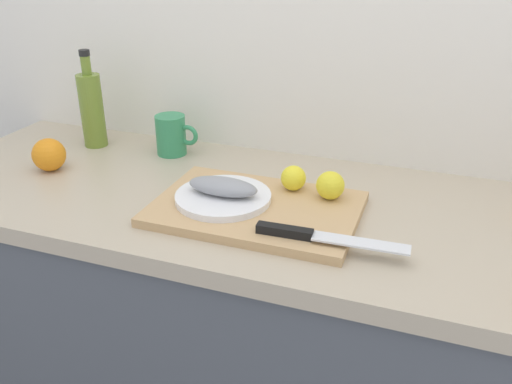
{
  "coord_description": "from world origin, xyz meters",
  "views": [
    {
      "loc": [
        0.22,
        -1.03,
        1.44
      ],
      "look_at": [
        -0.13,
        -0.06,
        0.95
      ],
      "focal_mm": 37.82,
      "sensor_mm": 36.0,
      "label": 1
    }
  ],
  "objects_px": {
    "cutting_board": "(256,209)",
    "coffee_mug_0": "(172,135)",
    "chef_knife": "(312,235)",
    "fish_fillet": "(223,187)",
    "lemon_0": "(293,178)",
    "white_plate": "(223,197)",
    "olive_oil_bottle": "(92,108)"
  },
  "relations": [
    {
      "from": "fish_fillet",
      "to": "lemon_0",
      "type": "xyz_separation_m",
      "value": [
        0.13,
        0.1,
        -0.0
      ]
    },
    {
      "from": "cutting_board",
      "to": "fish_fillet",
      "type": "bearing_deg",
      "value": -176.52
    },
    {
      "from": "fish_fillet",
      "to": "cutting_board",
      "type": "bearing_deg",
      "value": 3.48
    },
    {
      "from": "cutting_board",
      "to": "lemon_0",
      "type": "bearing_deg",
      "value": 62.19
    },
    {
      "from": "lemon_0",
      "to": "olive_oil_bottle",
      "type": "bearing_deg",
      "value": 167.79
    },
    {
      "from": "white_plate",
      "to": "lemon_0",
      "type": "xyz_separation_m",
      "value": [
        0.13,
        0.1,
        0.02
      ]
    },
    {
      "from": "chef_knife",
      "to": "olive_oil_bottle",
      "type": "height_order",
      "value": "olive_oil_bottle"
    },
    {
      "from": "cutting_board",
      "to": "white_plate",
      "type": "distance_m",
      "value": 0.08
    },
    {
      "from": "cutting_board",
      "to": "white_plate",
      "type": "bearing_deg",
      "value": -176.52
    },
    {
      "from": "cutting_board",
      "to": "coffee_mug_0",
      "type": "relative_size",
      "value": 3.61
    },
    {
      "from": "coffee_mug_0",
      "to": "white_plate",
      "type": "bearing_deg",
      "value": -44.56
    },
    {
      "from": "cutting_board",
      "to": "chef_knife",
      "type": "bearing_deg",
      "value": -34.15
    },
    {
      "from": "fish_fillet",
      "to": "olive_oil_bottle",
      "type": "distance_m",
      "value": 0.55
    },
    {
      "from": "chef_knife",
      "to": "fish_fillet",
      "type": "bearing_deg",
      "value": 154.34
    },
    {
      "from": "fish_fillet",
      "to": "chef_knife",
      "type": "xyz_separation_m",
      "value": [
        0.22,
        -0.1,
        -0.02
      ]
    },
    {
      "from": "cutting_board",
      "to": "chef_knife",
      "type": "distance_m",
      "value": 0.18
    },
    {
      "from": "olive_oil_bottle",
      "to": "coffee_mug_0",
      "type": "distance_m",
      "value": 0.24
    },
    {
      "from": "lemon_0",
      "to": "white_plate",
      "type": "bearing_deg",
      "value": -140.45
    },
    {
      "from": "lemon_0",
      "to": "olive_oil_bottle",
      "type": "xyz_separation_m",
      "value": [
        -0.62,
        0.13,
        0.06
      ]
    },
    {
      "from": "cutting_board",
      "to": "fish_fillet",
      "type": "xyz_separation_m",
      "value": [
        -0.07,
        -0.0,
        0.04
      ]
    },
    {
      "from": "cutting_board",
      "to": "white_plate",
      "type": "height_order",
      "value": "white_plate"
    },
    {
      "from": "white_plate",
      "to": "lemon_0",
      "type": "bearing_deg",
      "value": 39.55
    },
    {
      "from": "lemon_0",
      "to": "coffee_mug_0",
      "type": "xyz_separation_m",
      "value": [
        -0.39,
        0.15,
        0.01
      ]
    },
    {
      "from": "chef_knife",
      "to": "lemon_0",
      "type": "distance_m",
      "value": 0.22
    },
    {
      "from": "lemon_0",
      "to": "coffee_mug_0",
      "type": "relative_size",
      "value": 0.47
    },
    {
      "from": "white_plate",
      "to": "olive_oil_bottle",
      "type": "bearing_deg",
      "value": 154.17
    },
    {
      "from": "white_plate",
      "to": "lemon_0",
      "type": "height_order",
      "value": "lemon_0"
    },
    {
      "from": "lemon_0",
      "to": "chef_knife",
      "type": "bearing_deg",
      "value": -64.56
    },
    {
      "from": "cutting_board",
      "to": "olive_oil_bottle",
      "type": "bearing_deg",
      "value": 157.56
    },
    {
      "from": "white_plate",
      "to": "chef_knife",
      "type": "distance_m",
      "value": 0.24
    },
    {
      "from": "fish_fillet",
      "to": "olive_oil_bottle",
      "type": "relative_size",
      "value": 0.58
    },
    {
      "from": "fish_fillet",
      "to": "lemon_0",
      "type": "height_order",
      "value": "lemon_0"
    }
  ]
}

